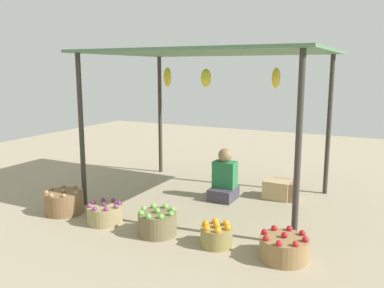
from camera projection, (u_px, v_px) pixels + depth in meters
ground_plane at (210, 198)px, 6.21m from camera, size 14.00×14.00×0.00m
market_stall_structure at (211, 62)px, 5.83m from camera, size 3.35×2.44×2.21m
vendor_person at (224, 180)px, 6.13m from camera, size 0.36×0.44×0.78m
basket_potatoes at (64, 202)px, 5.57m from camera, size 0.52×0.52×0.35m
basket_purple_onions at (105, 214)px, 5.21m from camera, size 0.45×0.45×0.29m
basket_green_apples at (157, 223)px, 4.85m from camera, size 0.46×0.46×0.33m
basket_oranges at (216, 236)px, 4.53m from camera, size 0.36×0.36×0.28m
basket_red_apples at (284, 248)px, 4.21m from camera, size 0.51×0.51×0.30m
wooden_crate_near_vendor at (283, 189)px, 6.20m from camera, size 0.40×0.35×0.27m
wooden_crate_stacked_rear at (277, 190)px, 6.18m from camera, size 0.39×0.30×0.28m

